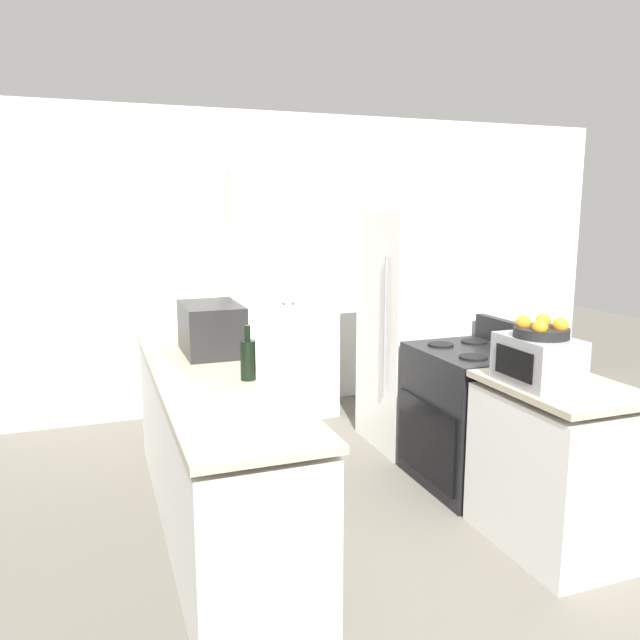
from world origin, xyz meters
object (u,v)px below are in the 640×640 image
(stove, at_px, (471,416))
(toaster_oven, at_px, (538,361))
(microwave, at_px, (212,328))
(pantry_cabinet, at_px, (279,297))
(refrigerator, at_px, (417,330))
(fruit_bowl, at_px, (541,330))
(wine_bottle, at_px, (248,359))

(stove, relative_size, toaster_oven, 2.59)
(microwave, bearing_deg, pantry_cabinet, 57.37)
(refrigerator, bearing_deg, microwave, -170.11)
(pantry_cabinet, bearing_deg, refrigerator, -51.29)
(fruit_bowl, bearing_deg, toaster_oven, 93.86)
(pantry_cabinet, distance_m, microwave, 1.50)
(stove, bearing_deg, refrigerator, 88.05)
(toaster_oven, distance_m, fruit_bowl, 0.16)
(refrigerator, relative_size, microwave, 3.30)
(refrigerator, bearing_deg, wine_bottle, -147.86)
(pantry_cabinet, distance_m, wine_bottle, 2.09)
(refrigerator, xyz_separation_m, toaster_oven, (-0.17, -1.56, 0.14))
(wine_bottle, height_order, fruit_bowl, fruit_bowl)
(refrigerator, bearing_deg, stove, -91.95)
(fruit_bowl, bearing_deg, refrigerator, 83.69)
(pantry_cabinet, xyz_separation_m, fruit_bowl, (0.62, -2.56, 0.15))
(pantry_cabinet, distance_m, refrigerator, 1.27)
(refrigerator, height_order, toaster_oven, refrigerator)
(stove, xyz_separation_m, toaster_oven, (-0.15, -0.78, 0.56))
(wine_bottle, bearing_deg, microwave, 95.19)
(wine_bottle, bearing_deg, stove, 7.05)
(toaster_oven, bearing_deg, refrigerator, 83.62)
(microwave, bearing_deg, stove, -17.63)
(pantry_cabinet, relative_size, fruit_bowl, 7.53)
(stove, distance_m, microwave, 1.76)
(wine_bottle, bearing_deg, toaster_oven, -23.47)
(toaster_oven, relative_size, fruit_bowl, 1.49)
(pantry_cabinet, relative_size, wine_bottle, 7.11)
(microwave, bearing_deg, fruit_bowl, -42.14)
(pantry_cabinet, height_order, refrigerator, pantry_cabinet)
(wine_bottle, bearing_deg, pantry_cabinet, 69.04)
(pantry_cabinet, xyz_separation_m, stove, (0.76, -1.77, -0.58))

